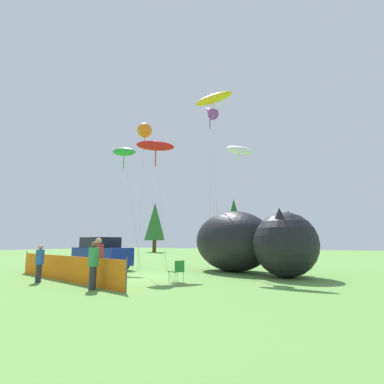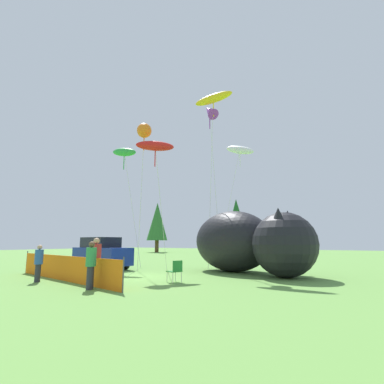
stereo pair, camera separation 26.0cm
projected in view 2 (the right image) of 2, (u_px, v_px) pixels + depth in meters
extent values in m
plane|color=#609342|center=(136.00, 277.00, 15.25)|extent=(120.00, 120.00, 0.00)
cube|color=navy|center=(102.00, 256.00, 19.43)|extent=(4.50, 2.15, 1.10)
cube|color=#1E232D|center=(101.00, 242.00, 19.71)|extent=(2.54, 1.81, 0.66)
cylinder|color=black|center=(125.00, 264.00, 19.15)|extent=(0.68, 0.31, 0.66)
cylinder|color=black|center=(103.00, 266.00, 17.86)|extent=(0.68, 0.31, 0.66)
cylinder|color=black|center=(101.00, 263.00, 20.83)|extent=(0.68, 0.31, 0.66)
cylinder|color=black|center=(78.00, 264.00, 19.54)|extent=(0.68, 0.31, 0.66)
cube|color=#267F33|center=(174.00, 271.00, 13.14)|extent=(0.67, 0.67, 0.03)
cube|color=#267F33|center=(178.00, 266.00, 12.99)|extent=(0.19, 0.49, 0.48)
cylinder|color=#A5A5AD|center=(167.00, 277.00, 13.14)|extent=(0.02, 0.02, 0.46)
cylinder|color=#A5A5AD|center=(175.00, 276.00, 13.42)|extent=(0.02, 0.02, 0.46)
cylinder|color=#A5A5AD|center=(173.00, 278.00, 12.79)|extent=(0.02, 0.02, 0.46)
cylinder|color=#A5A5AD|center=(181.00, 277.00, 13.07)|extent=(0.02, 0.02, 0.46)
ellipsoid|color=black|center=(232.00, 241.00, 18.02)|extent=(6.40, 5.35, 3.59)
ellipsoid|color=white|center=(233.00, 255.00, 17.88)|extent=(4.24, 3.79, 1.62)
sphere|color=black|center=(285.00, 245.00, 14.91)|extent=(3.23, 3.23, 3.23)
cone|color=black|center=(288.00, 220.00, 15.79)|extent=(0.91, 0.91, 0.97)
cone|color=black|center=(278.00, 218.00, 14.46)|extent=(0.91, 0.91, 0.97)
cube|color=orange|center=(63.00, 268.00, 13.78)|extent=(9.58, 1.79, 1.11)
cylinder|color=#4C4C51|center=(27.00, 262.00, 17.10)|extent=(0.05, 0.05, 1.22)
cylinder|color=#4C4C51|center=(123.00, 275.00, 10.48)|extent=(0.05, 0.05, 1.22)
cylinder|color=#2D2D38|center=(38.00, 273.00, 13.17)|extent=(0.24, 0.24, 0.77)
cylinder|color=#2D59A5|center=(39.00, 257.00, 13.29)|extent=(0.35, 0.35, 0.64)
sphere|color=tan|center=(40.00, 247.00, 13.36)|extent=(0.21, 0.21, 0.21)
cylinder|color=#2D2D38|center=(95.00, 275.00, 11.94)|extent=(0.28, 0.28, 0.91)
cylinder|color=#B72D2D|center=(96.00, 253.00, 12.08)|extent=(0.42, 0.42, 0.76)
sphere|color=tan|center=(97.00, 241.00, 12.16)|extent=(0.25, 0.25, 0.25)
cylinder|color=#2D2D38|center=(90.00, 278.00, 11.14)|extent=(0.26, 0.26, 0.84)
cylinder|color=#338C4C|center=(91.00, 257.00, 11.27)|extent=(0.38, 0.38, 0.70)
sphere|color=brown|center=(92.00, 244.00, 11.34)|extent=(0.23, 0.23, 0.23)
cylinder|color=silver|center=(141.00, 199.00, 18.54)|extent=(0.70, 0.48, 8.69)
sphere|color=orange|center=(144.00, 131.00, 18.89)|extent=(0.93, 0.93, 0.93)
cylinder|color=orange|center=(144.00, 141.00, 18.78)|extent=(0.06, 0.06, 1.20)
cylinder|color=silver|center=(132.00, 208.00, 21.08)|extent=(1.38, 0.67, 8.23)
ellipsoid|color=green|center=(124.00, 152.00, 21.86)|extent=(2.05, 1.14, 0.92)
cylinder|color=green|center=(124.00, 161.00, 21.75)|extent=(0.06, 0.06, 1.20)
cylinder|color=silver|center=(215.00, 185.00, 19.30)|extent=(1.03, 0.59, 10.69)
cone|color=purple|center=(210.00, 111.00, 20.68)|extent=(1.68, 1.40, 1.46)
cylinder|color=purple|center=(210.00, 121.00, 20.57)|extent=(0.06, 0.06, 1.20)
cylinder|color=silver|center=(211.00, 182.00, 19.99)|extent=(0.93, 0.69, 11.42)
ellipsoid|color=yellow|center=(213.00, 99.00, 20.42)|extent=(2.85, 0.82, 0.88)
cylinder|color=yellow|center=(213.00, 108.00, 20.31)|extent=(0.06, 0.06, 1.20)
cylinder|color=silver|center=(229.00, 205.00, 21.17)|extent=(0.78, 2.55, 8.66)
ellipsoid|color=white|center=(240.00, 150.00, 22.72)|extent=(2.52, 0.85, 1.35)
cylinder|color=white|center=(240.00, 159.00, 22.61)|extent=(0.06, 0.06, 1.20)
cylinder|color=silver|center=(161.00, 209.00, 18.85)|extent=(0.79, 2.31, 7.56)
ellipsoid|color=red|center=(155.00, 146.00, 18.33)|extent=(1.83, 2.40, 0.80)
cylinder|color=red|center=(155.00, 157.00, 18.21)|extent=(0.06, 0.06, 1.20)
cylinder|color=brown|center=(157.00, 246.00, 50.99)|extent=(0.65, 0.65, 2.02)
cone|color=#2D6B2D|center=(157.00, 221.00, 51.70)|extent=(3.56, 3.56, 6.47)
cylinder|color=brown|center=(237.00, 247.00, 47.27)|extent=(0.66, 0.66, 2.05)
cone|color=#1E5623|center=(236.00, 219.00, 47.99)|extent=(3.61, 3.61, 6.57)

